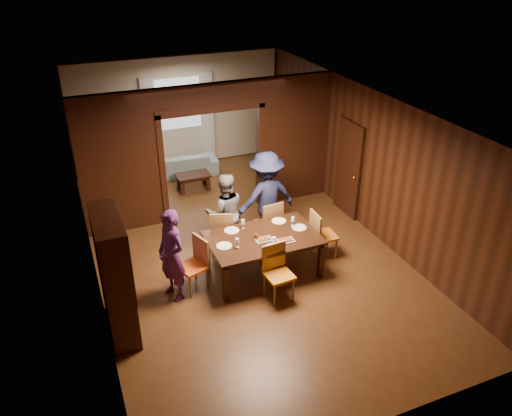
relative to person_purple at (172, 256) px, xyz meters
name	(u,v)px	position (x,y,z in m)	size (l,w,h in m)	color
floor	(240,247)	(1.57, 1.00, -0.82)	(9.00, 9.00, 0.00)	#4F2D16
ceiling	(237,105)	(1.57, 1.00, 2.08)	(5.50, 9.00, 0.02)	silver
room_walls	(208,144)	(1.57, 2.89, 0.69)	(5.52, 9.01, 2.90)	black
person_purple	(172,256)	(0.00, 0.00, 0.00)	(0.60, 0.39, 1.64)	#4C1E59
person_grey	(225,213)	(1.31, 1.09, -0.02)	(0.78, 0.60, 1.60)	slate
person_navy	(266,197)	(2.19, 1.15, 0.12)	(1.21, 0.69, 1.87)	#181D3D
sofa	(179,165)	(1.33, 4.85, -0.53)	(1.97, 0.77, 0.57)	#8EB0BA
serving_bowl	(268,231)	(1.80, 0.15, -0.02)	(0.28, 0.28, 0.07)	black
dining_table	(263,255)	(1.66, 0.06, -0.44)	(1.96, 1.22, 0.76)	black
coffee_table	(193,182)	(1.44, 3.88, -0.62)	(0.80, 0.50, 0.40)	black
chair_left	(192,265)	(0.35, 0.07, -0.33)	(0.44, 0.44, 0.97)	orange
chair_right	(324,234)	(2.95, 0.11, -0.33)	(0.44, 0.44, 0.97)	orange
chair_far_l	(222,231)	(1.19, 0.95, -0.33)	(0.44, 0.44, 0.97)	orange
chair_far_r	(268,222)	(2.15, 0.95, -0.33)	(0.44, 0.44, 0.97)	#DE5A14
chair_near	(279,274)	(1.63, -0.72, -0.33)	(0.44, 0.44, 0.97)	orange
hutch	(115,276)	(-0.96, -0.50, 0.18)	(0.40, 1.20, 2.00)	black
door_right	(348,169)	(4.27, 1.50, 0.23)	(0.06, 0.90, 2.10)	black
window_far	(178,104)	(1.57, 5.44, 0.88)	(1.20, 0.03, 1.30)	silver
curtain_left	(151,125)	(0.82, 5.40, 0.43)	(0.35, 0.06, 2.40)	white
curtain_right	(207,118)	(2.32, 5.40, 0.43)	(0.35, 0.06, 2.40)	white
plate_left	(224,246)	(0.92, 0.03, -0.05)	(0.27, 0.27, 0.01)	white
plate_far_l	(232,230)	(1.22, 0.46, -0.05)	(0.27, 0.27, 0.01)	white
plate_far_r	(279,221)	(2.15, 0.46, -0.05)	(0.27, 0.27, 0.01)	white
plate_right	(299,228)	(2.40, 0.09, -0.05)	(0.27, 0.27, 0.01)	silver
plate_near	(273,247)	(1.68, -0.34, -0.05)	(0.27, 0.27, 0.01)	white
platter_a	(264,239)	(1.63, -0.04, -0.04)	(0.30, 0.20, 0.04)	gray
platter_b	(286,240)	(1.97, -0.23, -0.04)	(0.30, 0.20, 0.04)	gray
wineglass_left	(237,243)	(1.12, -0.10, 0.03)	(0.08, 0.08, 0.18)	silver
wineglass_far	(243,224)	(1.44, 0.47, 0.03)	(0.08, 0.08, 0.18)	silver
wineglass_right	(293,221)	(2.32, 0.22, 0.03)	(0.08, 0.08, 0.18)	silver
tumbler	(274,241)	(1.74, -0.24, 0.01)	(0.07, 0.07, 0.14)	white
condiment_jar	(256,236)	(1.52, 0.04, 0.00)	(0.08, 0.08, 0.11)	#4E2D12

